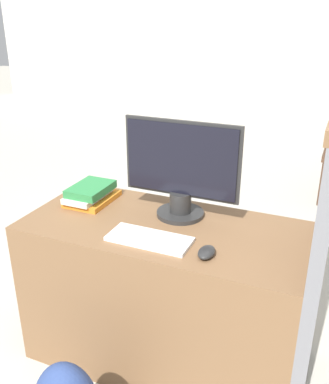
{
  "coord_description": "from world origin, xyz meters",
  "views": [
    {
      "loc": [
        0.67,
        -1.25,
        1.61
      ],
      "look_at": [
        0.01,
        0.27,
        0.91
      ],
      "focal_mm": 40.0,
      "sensor_mm": 36.0,
      "label": 1
    }
  ],
  "objects_px": {
    "monitor": "(181,170)",
    "book_stack": "(91,194)",
    "mouse": "(207,252)",
    "keyboard": "(150,239)"
  },
  "relations": [
    {
      "from": "keyboard",
      "to": "mouse",
      "type": "bearing_deg",
      "value": -4.76
    },
    {
      "from": "keyboard",
      "to": "mouse",
      "type": "xyz_separation_m",
      "value": [
        0.25,
        -0.02,
        0.01
      ]
    },
    {
      "from": "monitor",
      "to": "book_stack",
      "type": "bearing_deg",
      "value": -175.83
    },
    {
      "from": "mouse",
      "to": "book_stack",
      "type": "bearing_deg",
      "value": 159.07
    },
    {
      "from": "mouse",
      "to": "book_stack",
      "type": "height_order",
      "value": "book_stack"
    },
    {
      "from": "mouse",
      "to": "book_stack",
      "type": "distance_m",
      "value": 0.74
    },
    {
      "from": "monitor",
      "to": "mouse",
      "type": "distance_m",
      "value": 0.43
    },
    {
      "from": "keyboard",
      "to": "mouse",
      "type": "height_order",
      "value": "mouse"
    },
    {
      "from": "monitor",
      "to": "book_stack",
      "type": "height_order",
      "value": "monitor"
    },
    {
      "from": "monitor",
      "to": "keyboard",
      "type": "distance_m",
      "value": 0.35
    }
  ]
}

